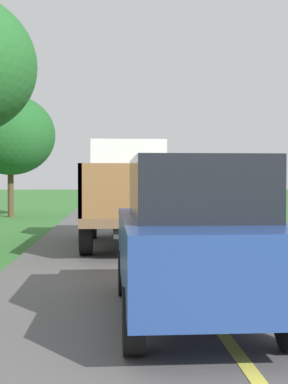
# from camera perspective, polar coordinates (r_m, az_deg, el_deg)

# --- Properties ---
(banana_truck_near) EXTENTS (2.38, 5.82, 2.80)m
(banana_truck_near) POSITION_cam_1_polar(r_m,az_deg,el_deg) (13.89, -1.60, 0.16)
(banana_truck_near) COLOR #2D2D30
(banana_truck_near) RESTS_ON road_surface
(roadside_tree_far_left) EXTENTS (4.23, 4.23, 5.82)m
(roadside_tree_far_left) POSITION_cam_1_polar(r_m,az_deg,el_deg) (25.27, -14.67, 6.15)
(roadside_tree_far_left) COLOR #4C3823
(roadside_tree_far_left) RESTS_ON ground
(following_car) EXTENTS (1.74, 4.10, 1.92)m
(following_car) POSITION_cam_1_polar(r_m,az_deg,el_deg) (6.15, 5.48, -4.90)
(following_car) COLOR navy
(following_car) RESTS_ON road_surface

